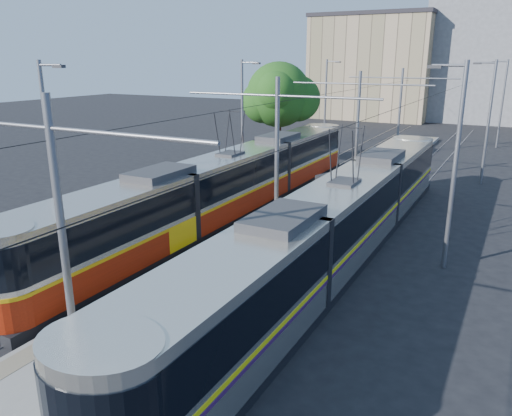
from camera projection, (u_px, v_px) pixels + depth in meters
The scene contains 14 objects.
ground at pixel (171, 309), 16.68m from camera, with size 160.00×160.00×0.00m, color black.
platform at pixel (339, 191), 30.99m from camera, with size 4.00×50.00×0.30m, color gray.
tactile_strip_left at pixel (318, 186), 31.60m from camera, with size 0.70×50.00×0.01m, color gray.
tactile_strip_right at pixel (362, 191), 30.28m from camera, with size 0.70×50.00×0.01m, color gray.
rails at pixel (339, 193), 31.03m from camera, with size 8.71×70.00×0.03m.
track_arrow at pixel (21, 323), 15.78m from camera, with size 1.20×5.00×0.01m, color silver.
tram_left at pixel (231, 184), 26.18m from camera, with size 2.43×28.57×5.50m.
tram_right at pixel (342, 218), 20.20m from camera, with size 2.43×28.31×5.50m.
catenary at pixel (326, 125), 27.33m from camera, with size 9.20×70.00×7.00m.
street_lamps at pixel (362, 119), 33.21m from camera, with size 15.18×38.22×8.00m.
shelter at pixel (325, 195), 25.08m from camera, with size 0.91×1.14×2.20m.
tree at pixel (284, 96), 38.00m from camera, with size 5.42×5.01×7.87m.
building_left at pixel (375, 67), 69.85m from camera, with size 16.32×12.24×13.93m.
building_centre at pixel (505, 52), 65.43m from camera, with size 18.36×14.28×17.68m.
Camera 1 is at (9.62, -11.87, 8.02)m, focal length 35.00 mm.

